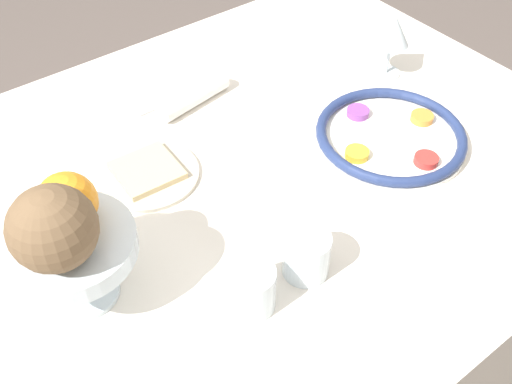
{
  "coord_description": "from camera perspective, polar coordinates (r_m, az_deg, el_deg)",
  "views": [
    {
      "loc": [
        0.44,
        0.65,
        1.5
      ],
      "look_at": [
        0.01,
        0.09,
        0.79
      ],
      "focal_mm": 42.0,
      "sensor_mm": 36.0,
      "label": 1
    }
  ],
  "objects": [
    {
      "name": "ground_plane",
      "position": [
        1.69,
        -1.63,
        -17.33
      ],
      "size": [
        8.0,
        8.0,
        0.0
      ],
      "primitive_type": "plane",
      "color": "#564C47"
    },
    {
      "name": "seder_plate",
      "position": [
        1.18,
        12.68,
        5.25
      ],
      "size": [
        0.29,
        0.29,
        0.03
      ],
      "color": "white",
      "rests_on": "dining_table"
    },
    {
      "name": "coconut",
      "position": [
        0.79,
        -18.79,
        -3.32
      ],
      "size": [
        0.12,
        0.12,
        0.12
      ],
      "color": "brown",
      "rests_on": "fruit_stand"
    },
    {
      "name": "fork_left",
      "position": [
        1.11,
        22.22,
        -1.59
      ],
      "size": [
        0.1,
        0.18,
        0.01
      ],
      "color": "silver",
      "rests_on": "dining_table"
    },
    {
      "name": "bread_plate",
      "position": [
        1.1,
        -10.3,
        1.8
      ],
      "size": [
        0.19,
        0.19,
        0.02
      ],
      "color": "beige",
      "rests_on": "dining_table"
    },
    {
      "name": "cup_near",
      "position": [
        0.92,
        4.82,
        -5.97
      ],
      "size": [
        0.07,
        0.07,
        0.08
      ],
      "color": "silver",
      "rests_on": "dining_table"
    },
    {
      "name": "fork_right",
      "position": [
        1.09,
        21.31,
        -2.3
      ],
      "size": [
        0.1,
        0.18,
        0.01
      ],
      "color": "silver",
      "rests_on": "dining_table"
    },
    {
      "name": "fruit_stand",
      "position": [
        0.88,
        -17.16,
        -5.36
      ],
      "size": [
        0.19,
        0.19,
        0.13
      ],
      "color": "silver",
      "rests_on": "dining_table"
    },
    {
      "name": "orange_fruit",
      "position": [
        0.85,
        -17.56,
        -0.93
      ],
      "size": [
        0.08,
        0.08,
        0.08
      ],
      "color": "orange",
      "rests_on": "fruit_stand"
    },
    {
      "name": "spoon",
      "position": [
        1.28,
        -7.91,
        8.83
      ],
      "size": [
        0.17,
        0.03,
        0.01
      ],
      "color": "silver",
      "rests_on": "dining_table"
    },
    {
      "name": "cup_mid",
      "position": [
        0.88,
        -0.47,
        -9.19
      ],
      "size": [
        0.07,
        0.07,
        0.08
      ],
      "color": "silver",
      "rests_on": "dining_table"
    },
    {
      "name": "wine_glass",
      "position": [
        1.32,
        12.9,
        14.66
      ],
      "size": [
        0.07,
        0.07,
        0.14
      ],
      "color": "silver",
      "rests_on": "dining_table"
    },
    {
      "name": "napkin_roll",
      "position": [
        1.25,
        -5.97,
        9.07
      ],
      "size": [
        0.17,
        0.07,
        0.04
      ],
      "color": "white",
      "rests_on": "dining_table"
    },
    {
      "name": "dining_table",
      "position": [
        1.37,
        -1.95,
        -10.08
      ],
      "size": [
        1.4,
        1.01,
        0.75
      ],
      "color": "silver",
      "rests_on": "ground_plane"
    }
  ]
}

